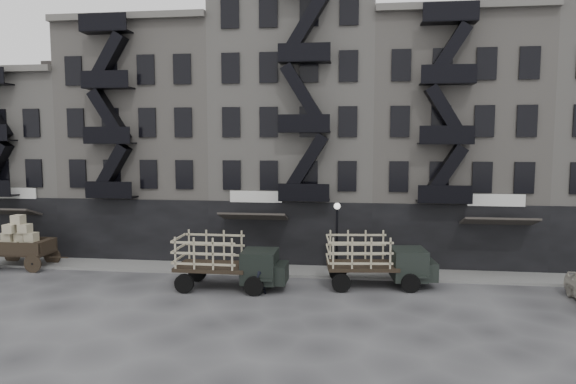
# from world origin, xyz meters

# --- Properties ---
(ground) EXTENTS (140.00, 140.00, 0.00)m
(ground) POSITION_xyz_m (0.00, 0.00, 0.00)
(ground) COLOR #38383A
(ground) RESTS_ON ground
(sidewalk) EXTENTS (55.00, 2.50, 0.15)m
(sidewalk) POSITION_xyz_m (0.00, 3.75, 0.07)
(sidewalk) COLOR slate
(sidewalk) RESTS_ON ground
(building_west) EXTENTS (10.00, 11.35, 13.20)m
(building_west) POSITION_xyz_m (-20.00, 9.83, 6.00)
(building_west) COLOR #99958D
(building_west) RESTS_ON ground
(building_midwest) EXTENTS (10.00, 11.35, 16.20)m
(building_midwest) POSITION_xyz_m (-10.00, 9.83, 7.50)
(building_midwest) COLOR gray
(building_midwest) RESTS_ON ground
(building_center) EXTENTS (10.00, 11.35, 18.20)m
(building_center) POSITION_xyz_m (-0.00, 9.82, 8.50)
(building_center) COLOR #99958D
(building_center) RESTS_ON ground
(building_mideast) EXTENTS (10.00, 11.35, 16.20)m
(building_mideast) POSITION_xyz_m (10.00, 9.83, 7.50)
(building_mideast) COLOR gray
(building_mideast) RESTS_ON ground
(lamp_post) EXTENTS (0.36, 0.36, 4.28)m
(lamp_post) POSITION_xyz_m (3.00, 2.60, 2.78)
(lamp_post) COLOR black
(lamp_post) RESTS_ON ground
(wagon) EXTENTS (3.81, 2.08, 3.21)m
(wagon) POSITION_xyz_m (-16.12, 2.60, 1.83)
(wagon) COLOR black
(wagon) RESTS_ON ground
(stake_truck_west) EXTENTS (5.78, 2.43, 2.89)m
(stake_truck_west) POSITION_xyz_m (-2.57, -0.00, 1.65)
(stake_truck_west) COLOR black
(stake_truck_west) RESTS_ON ground
(stake_truck_east) EXTENTS (5.85, 2.87, 2.84)m
(stake_truck_east) POSITION_xyz_m (5.17, 1.35, 1.62)
(stake_truck_east) COLOR black
(stake_truck_east) RESTS_ON ground
(pedestrian_mid) EXTENTS (1.03, 1.01, 1.67)m
(pedestrian_mid) POSITION_xyz_m (-0.80, -0.78, 0.83)
(pedestrian_mid) COLOR black
(pedestrian_mid) RESTS_ON ground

